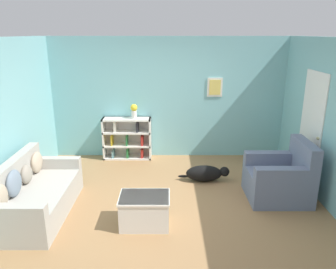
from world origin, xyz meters
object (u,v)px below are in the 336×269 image
(recliner_chair, at_px, (281,178))
(coffee_table, at_px, (145,210))
(couch, at_px, (34,195))
(vase, at_px, (134,110))
(bookshelf, at_px, (127,138))
(dog, at_px, (206,173))

(recliner_chair, bearing_deg, coffee_table, -159.89)
(couch, xyz_separation_m, coffee_table, (1.70, -0.31, -0.07))
(vase, bearing_deg, coffee_table, -81.61)
(coffee_table, bearing_deg, couch, 169.74)
(coffee_table, bearing_deg, vase, 98.39)
(bookshelf, bearing_deg, coffee_table, -78.24)
(recliner_chair, distance_m, vase, 3.26)
(couch, height_order, dog, couch)
(dog, bearing_deg, coffee_table, -125.43)
(couch, bearing_deg, bookshelf, 64.13)
(dog, xyz_separation_m, vase, (-1.43, 1.19, 0.93))
(couch, relative_size, vase, 5.83)
(bookshelf, bearing_deg, vase, -8.03)
(couch, distance_m, dog, 2.97)
(coffee_table, distance_m, vase, 2.80)
(coffee_table, xyz_separation_m, dog, (1.04, 1.46, -0.08))
(couch, distance_m, recliner_chair, 3.94)
(couch, relative_size, dog, 1.89)
(bookshelf, distance_m, vase, 0.66)
(bookshelf, xyz_separation_m, vase, (0.17, -0.02, 0.64))
(coffee_table, height_order, dog, coffee_table)
(recliner_chair, height_order, coffee_table, recliner_chair)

